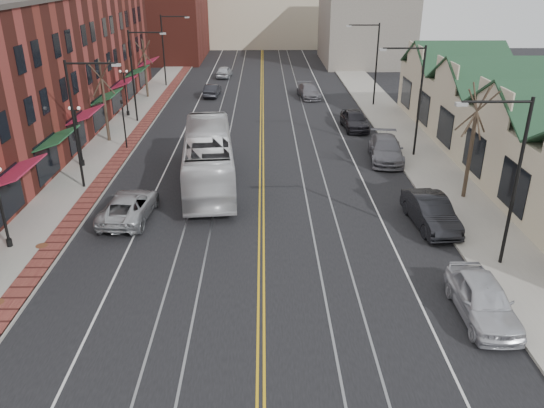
{
  "coord_description": "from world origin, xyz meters",
  "views": [
    {
      "loc": [
        0.16,
        -15.93,
        13.14
      ],
      "look_at": [
        0.56,
        8.89,
        2.0
      ],
      "focal_mm": 35.0,
      "sensor_mm": 36.0,
      "label": 1
    }
  ],
  "objects_px": {
    "parked_car_b": "(431,212)",
    "parked_car_c": "(386,149)",
    "parked_car_d": "(354,120)",
    "parked_suv": "(129,206)",
    "transit_bus": "(209,157)",
    "parked_car_a": "(483,299)"
  },
  "relations": [
    {
      "from": "parked_car_a",
      "to": "parked_car_c",
      "type": "distance_m",
      "value": 19.31
    },
    {
      "from": "parked_car_b",
      "to": "parked_car_c",
      "type": "distance_m",
      "value": 10.98
    },
    {
      "from": "parked_car_b",
      "to": "parked_car_c",
      "type": "relative_size",
      "value": 0.9
    },
    {
      "from": "parked_car_c",
      "to": "parked_car_a",
      "type": "bearing_deg",
      "value": -83.61
    },
    {
      "from": "transit_bus",
      "to": "parked_suv",
      "type": "bearing_deg",
      "value": 47.6
    },
    {
      "from": "parked_car_d",
      "to": "parked_car_b",
      "type": "bearing_deg",
      "value": -89.17
    },
    {
      "from": "parked_car_b",
      "to": "parked_car_d",
      "type": "height_order",
      "value": "parked_car_b"
    },
    {
      "from": "parked_car_c",
      "to": "parked_car_d",
      "type": "distance_m",
      "value": 8.29
    },
    {
      "from": "transit_bus",
      "to": "parked_car_d",
      "type": "xyz_separation_m",
      "value": [
        11.61,
        12.59,
        -0.93
      ]
    },
    {
      "from": "parked_car_c",
      "to": "parked_car_d",
      "type": "relative_size",
      "value": 1.16
    },
    {
      "from": "transit_bus",
      "to": "parked_car_a",
      "type": "height_order",
      "value": "transit_bus"
    },
    {
      "from": "transit_bus",
      "to": "parked_car_c",
      "type": "bearing_deg",
      "value": -166.53
    },
    {
      "from": "parked_car_b",
      "to": "parked_car_d",
      "type": "bearing_deg",
      "value": 88.75
    },
    {
      "from": "transit_bus",
      "to": "parked_car_a",
      "type": "xyz_separation_m",
      "value": [
        12.46,
        -14.95,
        -0.93
      ]
    },
    {
      "from": "parked_car_b",
      "to": "parked_car_d",
      "type": "relative_size",
      "value": 1.04
    },
    {
      "from": "parked_suv",
      "to": "parked_car_c",
      "type": "relative_size",
      "value": 0.94
    },
    {
      "from": "parked_suv",
      "to": "parked_car_b",
      "type": "xyz_separation_m",
      "value": [
        16.8,
        -1.23,
        0.1
      ]
    },
    {
      "from": "parked_suv",
      "to": "parked_car_d",
      "type": "relative_size",
      "value": 1.1
    },
    {
      "from": "parked_car_a",
      "to": "parked_car_b",
      "type": "distance_m",
      "value": 8.33
    },
    {
      "from": "transit_bus",
      "to": "parked_car_d",
      "type": "distance_m",
      "value": 17.15
    },
    {
      "from": "parked_suv",
      "to": "parked_car_c",
      "type": "height_order",
      "value": "parked_car_c"
    },
    {
      "from": "parked_car_b",
      "to": "parked_car_c",
      "type": "bearing_deg",
      "value": 85.98
    }
  ]
}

